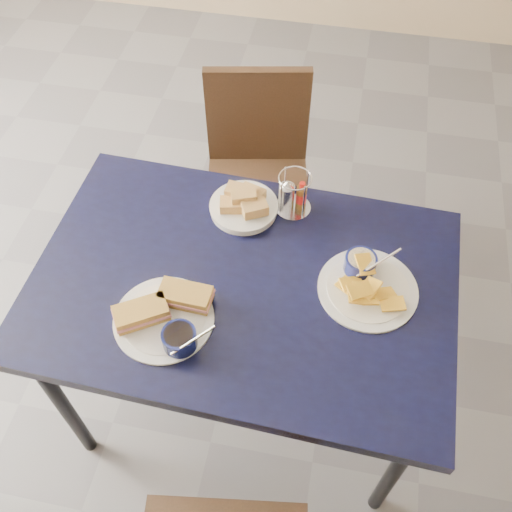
% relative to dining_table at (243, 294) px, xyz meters
% --- Properties ---
extents(ground, '(6.00, 6.00, 0.00)m').
position_rel_dining_table_xyz_m(ground, '(-0.09, 0.09, -0.68)').
color(ground, '#59585E').
rests_on(ground, ground).
extents(dining_table, '(1.21, 0.83, 0.75)m').
position_rel_dining_table_xyz_m(dining_table, '(0.00, 0.00, 0.00)').
color(dining_table, black).
rests_on(dining_table, ground).
extents(chair_far, '(0.46, 0.45, 0.84)m').
position_rel_dining_table_xyz_m(chair_far, '(-0.09, 0.75, -0.20)').
color(chair_far, black).
rests_on(chair_far, ground).
extents(sandwich_plate, '(0.30, 0.27, 0.12)m').
position_rel_dining_table_xyz_m(sandwich_plate, '(-0.17, -0.17, 0.09)').
color(sandwich_plate, white).
rests_on(sandwich_plate, dining_table).
extents(plantain_plate, '(0.28, 0.28, 0.12)m').
position_rel_dining_table_xyz_m(plantain_plate, '(0.34, 0.05, 0.09)').
color(plantain_plate, white).
rests_on(plantain_plate, dining_table).
extents(bread_basket, '(0.21, 0.21, 0.08)m').
position_rel_dining_table_xyz_m(bread_basket, '(-0.05, 0.26, 0.10)').
color(bread_basket, white).
rests_on(bread_basket, dining_table).
extents(condiment_caddy, '(0.11, 0.11, 0.14)m').
position_rel_dining_table_xyz_m(condiment_caddy, '(0.09, 0.30, 0.12)').
color(condiment_caddy, silver).
rests_on(condiment_caddy, dining_table).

